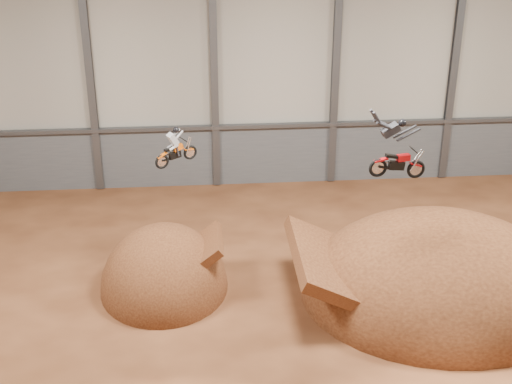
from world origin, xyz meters
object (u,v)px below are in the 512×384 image
(takeoff_ramp, at_px, (165,287))
(fmx_rider_b, at_px, (398,145))
(fmx_rider_a, at_px, (176,144))
(landing_ramp, at_px, (436,294))

(takeoff_ramp, distance_m, fmx_rider_b, 11.98)
(fmx_rider_a, height_order, fmx_rider_b, fmx_rider_b)
(fmx_rider_b, bearing_deg, fmx_rider_a, 149.57)
(takeoff_ramp, distance_m, landing_ramp, 11.86)
(takeoff_ramp, bearing_deg, fmx_rider_b, -13.95)
(fmx_rider_b, bearing_deg, landing_ramp, 9.90)
(takeoff_ramp, xyz_separation_m, fmx_rider_a, (0.77, 1.23, 6.25))
(takeoff_ramp, bearing_deg, landing_ramp, -7.22)
(fmx_rider_b, bearing_deg, takeoff_ramp, 158.23)
(takeoff_ramp, xyz_separation_m, fmx_rider_b, (9.24, -2.30, 7.27))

